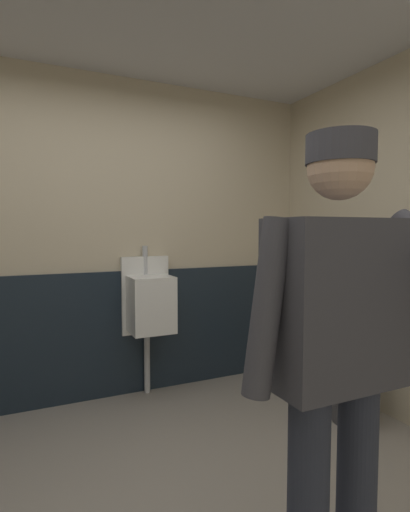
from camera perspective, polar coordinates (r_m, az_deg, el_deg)
The scene contains 5 objects.
wall_back at distance 3.32m, azimuth -15.72°, elevation 2.46°, with size 4.38×0.12×2.60m, color beige.
wainscot_band_back at distance 3.36m, azimuth -15.28°, elevation -11.09°, with size 3.78×0.03×1.03m, color #19232D.
urinal_solo at distance 3.25m, azimuth -8.03°, elevation -6.77°, with size 0.40×0.34×1.24m.
person at distance 1.43m, azimuth 18.74°, elevation -11.46°, with size 0.69×0.60×1.68m.
trash_bin at distance 3.12m, azimuth 20.88°, elevation -16.67°, with size 0.31×0.31×0.58m, color #38383D.
Camera 1 is at (-0.53, -1.56, 1.36)m, focal length 27.60 mm.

